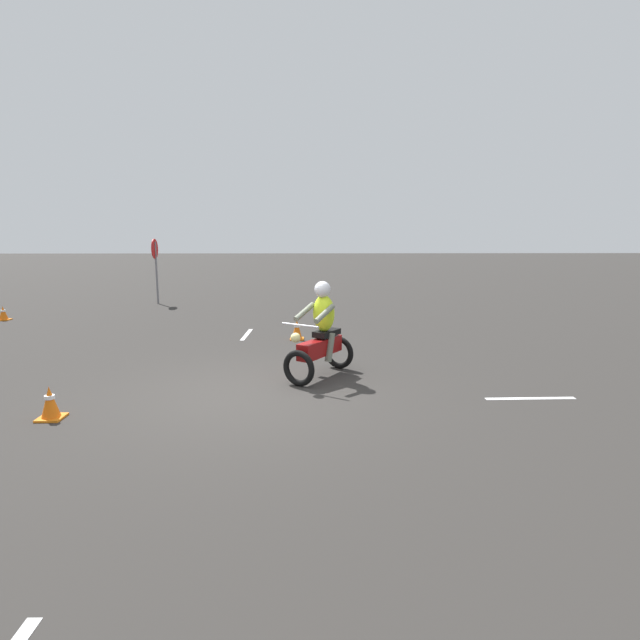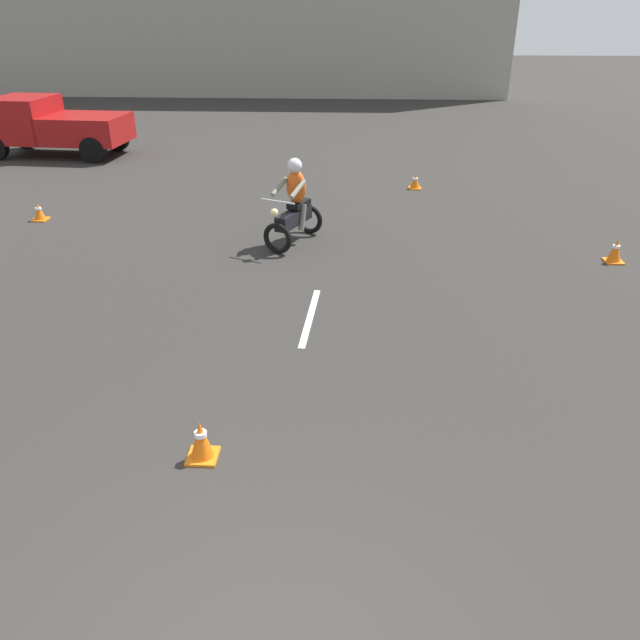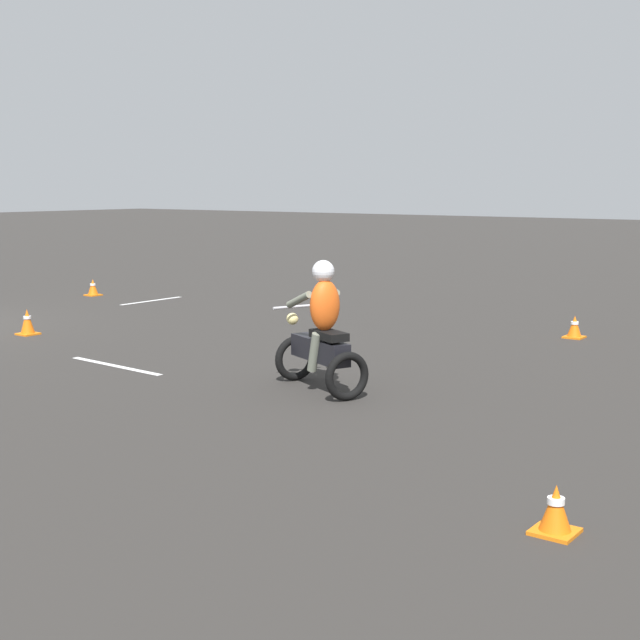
% 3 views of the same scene
% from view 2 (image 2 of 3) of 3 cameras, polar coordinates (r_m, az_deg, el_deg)
% --- Properties ---
extents(motorcycle_rider_background, '(1.12, 1.54, 1.66)m').
position_cam_2_polar(motorcycle_rider_background, '(12.32, -2.36, 10.29)').
color(motorcycle_rider_background, black).
rests_on(motorcycle_rider_background, ground).
extents(pickup_truck, '(4.25, 2.21, 1.73)m').
position_cam_2_polar(pickup_truck, '(21.65, -23.15, 16.09)').
color(pickup_truck, black).
rests_on(pickup_truck, ground).
extents(traffic_cone_near_left, '(0.32, 0.32, 0.45)m').
position_cam_2_polar(traffic_cone_near_left, '(6.69, -10.81, -10.78)').
color(traffic_cone_near_left, orange).
rests_on(traffic_cone_near_left, ground).
extents(traffic_cone_near_right, '(0.32, 0.32, 0.45)m').
position_cam_2_polar(traffic_cone_near_right, '(12.68, 25.40, 5.73)').
color(traffic_cone_near_right, orange).
rests_on(traffic_cone_near_right, ground).
extents(traffic_cone_far_right, '(0.32, 0.32, 0.38)m').
position_cam_2_polar(traffic_cone_far_right, '(15.14, -24.31, 8.99)').
color(traffic_cone_far_right, orange).
rests_on(traffic_cone_far_right, ground).
extents(traffic_cone_far_left, '(0.32, 0.32, 0.38)m').
position_cam_2_polar(traffic_cone_far_left, '(16.52, 8.70, 12.39)').
color(traffic_cone_far_left, orange).
rests_on(traffic_cone_far_left, ground).
extents(lane_stripe_n, '(0.21, 1.96, 0.01)m').
position_cam_2_polar(lane_stripe_n, '(9.48, -0.91, 0.31)').
color(lane_stripe_n, silver).
rests_on(lane_stripe_n, ground).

